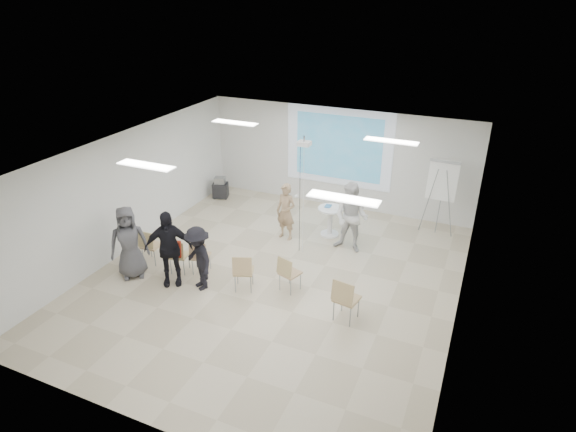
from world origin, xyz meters
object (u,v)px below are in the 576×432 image
at_px(chair_left_inner, 200,255).
at_px(audience_left, 168,243).
at_px(flipchart_easel, 442,181).
at_px(player_right, 352,214).
at_px(chair_right_inner, 288,271).
at_px(player_left, 286,208).
at_px(chair_right_far, 345,297).
at_px(audience_mid, 198,255).
at_px(pedestal_table, 330,220).
at_px(av_cart, 220,188).
at_px(audience_outer, 128,238).
at_px(chair_left_mid, 178,254).
at_px(chair_far_left, 149,244).
at_px(chair_center, 243,270).
at_px(laptop, 201,255).

bearing_deg(chair_left_inner, audience_left, -139.26).
xyz_separation_m(audience_left, flipchart_easel, (5.12, 4.87, 0.51)).
height_order(player_right, chair_right_inner, player_right).
height_order(player_left, chair_right_far, player_left).
xyz_separation_m(player_right, audience_mid, (-2.55, -2.98, -0.16)).
height_order(pedestal_table, player_left, player_left).
xyz_separation_m(player_right, chair_left_inner, (-2.86, -2.49, -0.50)).
bearing_deg(av_cart, audience_outer, -102.28).
height_order(chair_right_far, audience_mid, audience_mid).
xyz_separation_m(chair_left_mid, flipchart_easel, (5.22, 4.46, 1.02)).
distance_m(chair_left_mid, flipchart_easel, 6.94).
xyz_separation_m(audience_mid, flipchart_easel, (4.42, 4.77, 0.68)).
bearing_deg(chair_right_inner, audience_mid, -142.09).
bearing_deg(chair_far_left, chair_left_inner, -0.62).
xyz_separation_m(player_right, chair_center, (-1.61, -2.69, -0.47)).
distance_m(player_left, audience_mid, 3.02).
relative_size(pedestal_table, audience_outer, 0.43).
xyz_separation_m(player_left, av_cart, (-3.00, 1.64, -0.55)).
height_order(laptop, av_cart, av_cart).
bearing_deg(chair_right_inner, audience_left, -145.24).
bearing_deg(audience_outer, chair_right_inner, -26.42).
bearing_deg(player_left, pedestal_table, 41.42).
relative_size(chair_right_inner, audience_left, 0.42).
relative_size(audience_left, av_cart, 2.96).
bearing_deg(flipchart_easel, player_left, -149.66).
xyz_separation_m(audience_left, audience_outer, (-1.01, -0.11, -0.05)).
distance_m(pedestal_table, flipchart_easel, 3.08).
bearing_deg(laptop, audience_mid, 104.19).
xyz_separation_m(player_left, chair_left_mid, (-1.60, -2.60, -0.36)).
distance_m(chair_far_left, audience_mid, 1.75).
bearing_deg(chair_right_inner, chair_far_left, -157.77).
distance_m(chair_center, audience_outer, 2.73).
distance_m(pedestal_table, chair_center, 3.36).
height_order(chair_center, chair_right_inner, chair_center).
distance_m(chair_left_mid, chair_left_inner, 0.52).
bearing_deg(av_cart, chair_right_inner, -62.20).
height_order(chair_far_left, chair_right_inner, chair_far_left).
relative_size(chair_far_left, audience_outer, 0.46).
bearing_deg(audience_outer, chair_right_far, -36.12).
bearing_deg(chair_far_left, laptop, 3.29).
relative_size(pedestal_table, flipchart_easel, 0.40).
xyz_separation_m(chair_center, laptop, (-1.27, 0.30, -0.08)).
relative_size(chair_center, flipchart_easel, 0.44).
xyz_separation_m(chair_left_inner, audience_outer, (-1.39, -0.69, 0.47)).
bearing_deg(laptop, chair_right_far, 157.36).
xyz_separation_m(laptop, audience_outer, (-1.37, -0.78, 0.52)).
xyz_separation_m(chair_left_mid, laptop, (0.47, 0.26, -0.05)).
bearing_deg(av_cart, chair_left_inner, -83.32).
relative_size(chair_left_inner, chair_right_inner, 1.00).
xyz_separation_m(chair_far_left, laptop, (1.34, 0.17, -0.07)).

